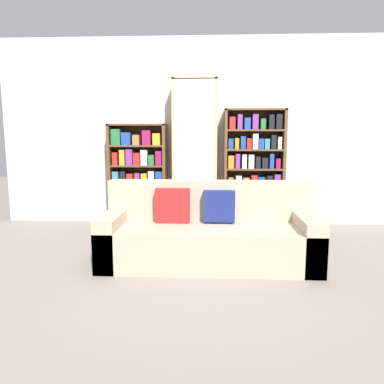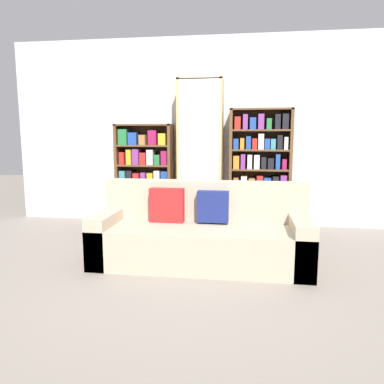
% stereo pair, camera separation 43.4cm
% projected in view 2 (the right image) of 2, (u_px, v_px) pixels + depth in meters
% --- Properties ---
extents(ground_plane, '(16.00, 16.00, 0.00)m').
position_uv_depth(ground_plane, '(185.00, 280.00, 3.43)').
color(ground_plane, gray).
extents(wall_back, '(6.00, 0.06, 2.70)m').
position_uv_depth(wall_back, '(211.00, 132.00, 5.46)').
color(wall_back, silver).
rests_on(wall_back, ground).
extents(couch, '(2.17, 0.81, 0.83)m').
position_uv_depth(couch, '(201.00, 235.00, 3.86)').
color(couch, tan).
rests_on(couch, ground).
extents(bookshelf_left, '(0.82, 0.32, 1.46)m').
position_uv_depth(bookshelf_left, '(145.00, 175.00, 5.50)').
color(bookshelf_left, brown).
rests_on(bookshelf_left, ground).
extents(display_cabinet, '(0.62, 0.36, 2.08)m').
position_uv_depth(display_cabinet, '(200.00, 155.00, 5.31)').
color(display_cabinet, tan).
rests_on(display_cabinet, ground).
extents(bookshelf_right, '(0.85, 0.32, 1.67)m').
position_uv_depth(bookshelf_right, '(260.00, 170.00, 5.24)').
color(bookshelf_right, brown).
rests_on(bookshelf_right, ground).
extents(wine_bottle, '(0.08, 0.08, 0.35)m').
position_uv_depth(wine_bottle, '(237.00, 234.00, 4.46)').
color(wine_bottle, black).
rests_on(wine_bottle, ground).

